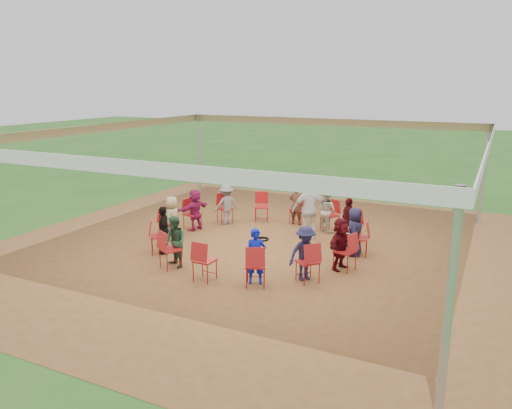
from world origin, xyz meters
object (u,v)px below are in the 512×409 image
at_px(chair_8, 159,236).
at_px(standing_person, 310,210).
at_px(person_seated_8, 175,242).
at_px(person_seated_4, 226,204).
at_px(person_seated_1, 348,220).
at_px(person_seated_7, 164,230).
at_px(chair_12, 308,262).
at_px(person_seated_3, 296,205).
at_px(chair_13, 345,252).
at_px(person_seated_10, 305,253).
at_px(chair_7, 168,224).
at_px(chair_11, 256,265).
at_px(chair_5, 225,209).
at_px(chair_6, 192,214).
at_px(person_seated_5, 195,210).
at_px(chair_0, 359,238).
at_px(chair_9, 170,250).
at_px(chair_2, 330,216).
at_px(person_seated_6, 172,218).
at_px(chair_1, 352,225).
at_px(chair_3, 298,209).
at_px(chair_4, 262,207).
at_px(person_seated_11, 341,244).
at_px(chair_10, 205,261).
at_px(person_seated_9, 256,256).
at_px(person_seated_0, 355,232).
at_px(person_seated_2, 327,211).
at_px(cable_coil, 263,239).

bearing_deg(chair_8, standing_person, 96.75).
bearing_deg(person_seated_8, person_seated_4, 128.57).
bearing_deg(person_seated_1, person_seated_7, 90.00).
height_order(chair_12, person_seated_3, person_seated_3).
distance_m(chair_13, person_seated_4, 4.84).
xyz_separation_m(chair_12, person_seated_10, (-0.09, 0.08, 0.16)).
xyz_separation_m(chair_7, chair_11, (3.53, -1.82, 0.00)).
bearing_deg(person_seated_4, person_seated_10, 90.00).
relative_size(chair_5, chair_11, 1.00).
relative_size(chair_5, person_seated_8, 0.75).
bearing_deg(chair_6, chair_12, 77.14).
height_order(chair_5, person_seated_5, person_seated_5).
relative_size(chair_5, chair_7, 1.00).
distance_m(chair_0, chair_13, 1.13).
bearing_deg(chair_8, chair_9, 12.86).
bearing_deg(chair_0, standing_person, 52.57).
xyz_separation_m(person_seated_1, standing_person, (-1.03, -0.18, 0.21)).
relative_size(chair_6, chair_11, 1.00).
height_order(chair_2, person_seated_4, person_seated_4).
relative_size(chair_2, person_seated_6, 0.75).
bearing_deg(chair_5, chair_1, 128.57).
relative_size(chair_3, chair_12, 1.00).
distance_m(chair_12, person_seated_8, 3.10).
bearing_deg(chair_6, chair_8, 25.71).
distance_m(chair_2, chair_11, 4.58).
height_order(chair_4, person_seated_11, person_seated_11).
relative_size(chair_9, person_seated_7, 0.75).
distance_m(chair_3, chair_13, 3.97).
height_order(chair_6, chair_13, same).
bearing_deg(person_seated_8, chair_10, 6.80).
bearing_deg(chair_0, person_seated_9, 139.69).
xyz_separation_m(person_seated_4, person_seated_8, (0.74, -3.71, 0.00)).
bearing_deg(person_seated_0, person_seated_5, 77.14).
bearing_deg(standing_person, chair_2, -135.88).
xyz_separation_m(chair_6, person_seated_0, (4.83, -0.16, 0.16)).
height_order(person_seated_9, person_seated_10, same).
relative_size(chair_6, chair_8, 1.00).
relative_size(chair_2, chair_8, 1.00).
distance_m(chair_7, person_seated_9, 3.88).
height_order(chair_7, person_seated_2, person_seated_2).
distance_m(chair_6, cable_coil, 2.32).
height_order(chair_10, person_seated_2, person_seated_2).
height_order(chair_3, chair_13, same).
bearing_deg(person_seated_3, chair_11, 103.17).
xyz_separation_m(chair_0, cable_coil, (-2.67, 0.11, -0.43)).
bearing_deg(chair_8, person_seated_4, 139.69).
xyz_separation_m(person_seated_7, cable_coil, (1.75, 2.06, -0.58)).
relative_size(chair_7, chair_8, 1.00).
bearing_deg(person_seated_9, standing_person, 67.30).
bearing_deg(person_seated_0, person_seated_10, 154.29).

